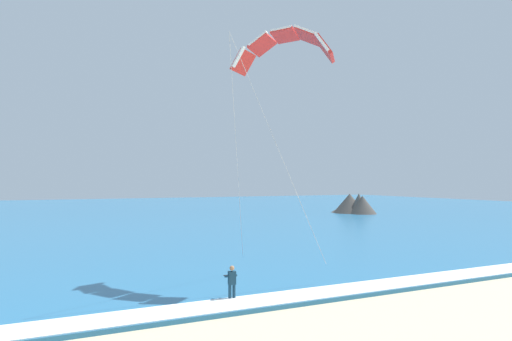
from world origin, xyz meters
The scene contains 6 objects.
sea centered at (0.00, 74.47, 0.10)m, with size 200.00×120.00×0.20m, color teal.
surf_foam centered at (0.00, 15.47, 0.22)m, with size 200.00×1.88×0.04m, color white.
surfboard centered at (-0.93, 16.27, 0.03)m, with size 0.48×1.41×0.09m.
kitesurfer centered at (-0.93, 16.29, 0.94)m, with size 0.55×0.53×1.69m.
kite_primary centered at (3.26, 19.16, 13.12)m, with size 6.20×5.61×12.88m.
headland_right centered at (36.45, 56.09, 1.53)m, with size 6.04×8.77×3.49m.
Camera 1 is at (-8.06, -1.84, 5.51)m, focal length 30.06 mm.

